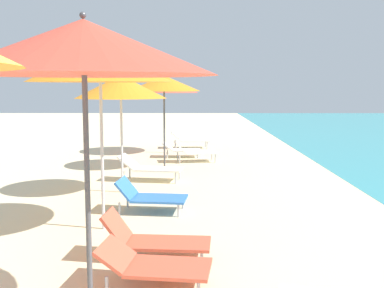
{
  "coord_description": "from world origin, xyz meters",
  "views": [
    {
      "loc": [
        0.66,
        -1.03,
        2.28
      ],
      "look_at": [
        0.61,
        6.52,
        1.36
      ],
      "focal_mm": 44.24,
      "sensor_mm": 36.0,
      "label": 1
    }
  ],
  "objects_px": {
    "lounger_fourth_shoreside": "(150,167)",
    "umbrella_fifth": "(164,83)",
    "lounger_third_shoreside": "(150,196)",
    "umbrella_fourth": "(121,87)",
    "umbrella_farthest": "(164,84)",
    "lounger_second_shoreside": "(153,264)",
    "umbrella_third": "(100,65)",
    "umbrella_second": "(84,48)",
    "lounger_fifth_shoreside": "(195,151)",
    "lounger_third_inland": "(153,239)",
    "lounger_farthest_shoreside": "(190,139)",
    "lounger_farthest_inland": "(181,149)"
  },
  "relations": [
    {
      "from": "lounger_fourth_shoreside",
      "to": "umbrella_fifth",
      "type": "distance_m",
      "value": 2.79
    },
    {
      "from": "lounger_third_shoreside",
      "to": "umbrella_fourth",
      "type": "xyz_separation_m",
      "value": [
        -0.75,
        1.62,
        1.97
      ]
    },
    {
      "from": "umbrella_fourth",
      "to": "umbrella_farthest",
      "type": "relative_size",
      "value": 0.94
    },
    {
      "from": "umbrella_fourth",
      "to": "lounger_fourth_shoreside",
      "type": "distance_m",
      "value": 2.36
    },
    {
      "from": "lounger_third_shoreside",
      "to": "lounger_fourth_shoreside",
      "type": "relative_size",
      "value": 0.83
    },
    {
      "from": "lounger_second_shoreside",
      "to": "umbrella_fifth",
      "type": "distance_m",
      "value": 8.29
    },
    {
      "from": "umbrella_third",
      "to": "lounger_fourth_shoreside",
      "type": "xyz_separation_m",
      "value": [
        0.37,
        3.94,
        -2.28
      ]
    },
    {
      "from": "lounger_fourth_shoreside",
      "to": "umbrella_farthest",
      "type": "height_order",
      "value": "umbrella_farthest"
    },
    {
      "from": "lounger_third_shoreside",
      "to": "umbrella_fourth",
      "type": "bearing_deg",
      "value": 120.81
    },
    {
      "from": "lounger_second_shoreside",
      "to": "lounger_fourth_shoreside",
      "type": "bearing_deg",
      "value": 102.59
    },
    {
      "from": "umbrella_second",
      "to": "lounger_fifth_shoreside",
      "type": "height_order",
      "value": "umbrella_second"
    },
    {
      "from": "umbrella_third",
      "to": "umbrella_farthest",
      "type": "height_order",
      "value": "umbrella_third"
    },
    {
      "from": "lounger_fourth_shoreside",
      "to": "lounger_fifth_shoreside",
      "type": "xyz_separation_m",
      "value": [
        1.1,
        2.93,
        -0.01
      ]
    },
    {
      "from": "lounger_second_shoreside",
      "to": "umbrella_fifth",
      "type": "xyz_separation_m",
      "value": [
        -0.38,
        8.01,
        2.12
      ]
    },
    {
      "from": "lounger_second_shoreside",
      "to": "lounger_fourth_shoreside",
      "type": "height_order",
      "value": "lounger_fourth_shoreside"
    },
    {
      "from": "umbrella_second",
      "to": "lounger_third_inland",
      "type": "relative_size",
      "value": 2.02
    },
    {
      "from": "lounger_fifth_shoreside",
      "to": "lounger_farthest_shoreside",
      "type": "distance_m",
      "value": 3.26
    },
    {
      "from": "umbrella_third",
      "to": "umbrella_fourth",
      "type": "xyz_separation_m",
      "value": [
        -0.1,
        2.67,
        -0.34
      ]
    },
    {
      "from": "lounger_fourth_shoreside",
      "to": "lounger_farthest_shoreside",
      "type": "distance_m",
      "value": 6.25
    },
    {
      "from": "lounger_second_shoreside",
      "to": "lounger_third_shoreside",
      "type": "distance_m",
      "value": 3.25
    },
    {
      "from": "lounger_farthest_shoreside",
      "to": "umbrella_second",
      "type": "bearing_deg",
      "value": -97.83
    },
    {
      "from": "umbrella_third",
      "to": "lounger_fourth_shoreside",
      "type": "bearing_deg",
      "value": 84.65
    },
    {
      "from": "lounger_third_shoreside",
      "to": "lounger_fourth_shoreside",
      "type": "bearing_deg",
      "value": 101.45
    },
    {
      "from": "lounger_second_shoreside",
      "to": "lounger_third_shoreside",
      "type": "relative_size",
      "value": 1.03
    },
    {
      "from": "umbrella_second",
      "to": "umbrella_fourth",
      "type": "xyz_separation_m",
      "value": [
        -0.6,
        5.87,
        -0.34
      ]
    },
    {
      "from": "lounger_third_inland",
      "to": "lounger_third_shoreside",
      "type": "bearing_deg",
      "value": 100.41
    },
    {
      "from": "lounger_second_shoreside",
      "to": "umbrella_second",
      "type": "bearing_deg",
      "value": -108.94
    },
    {
      "from": "umbrella_fifth",
      "to": "lounger_farthest_inland",
      "type": "xyz_separation_m",
      "value": [
        0.41,
        2.01,
        -2.11
      ]
    },
    {
      "from": "umbrella_second",
      "to": "lounger_farthest_shoreside",
      "type": "bearing_deg",
      "value": 86.68
    },
    {
      "from": "lounger_third_shoreside",
      "to": "umbrella_fourth",
      "type": "relative_size",
      "value": 0.51
    },
    {
      "from": "lounger_farthest_inland",
      "to": "umbrella_third",
      "type": "bearing_deg",
      "value": -99.17
    },
    {
      "from": "lounger_third_shoreside",
      "to": "lounger_fifth_shoreside",
      "type": "xyz_separation_m",
      "value": [
        0.82,
        5.82,
        0.03
      ]
    },
    {
      "from": "umbrella_farthest",
      "to": "lounger_farthest_inland",
      "type": "distance_m",
      "value": 2.43
    },
    {
      "from": "lounger_fourth_shoreside",
      "to": "lounger_farthest_inland",
      "type": "relative_size",
      "value": 1.27
    },
    {
      "from": "lounger_third_inland",
      "to": "umbrella_fifth",
      "type": "distance_m",
      "value": 7.44
    },
    {
      "from": "lounger_second_shoreside",
      "to": "lounger_farthest_shoreside",
      "type": "relative_size",
      "value": 0.93
    },
    {
      "from": "lounger_fifth_shoreside",
      "to": "lounger_farthest_inland",
      "type": "xyz_separation_m",
      "value": [
        -0.45,
        0.97,
        -0.06
      ]
    },
    {
      "from": "umbrella_second",
      "to": "lounger_fourth_shoreside",
      "type": "xyz_separation_m",
      "value": [
        -0.13,
        7.14,
        -2.28
      ]
    },
    {
      "from": "lounger_third_inland",
      "to": "lounger_fifth_shoreside",
      "type": "height_order",
      "value": "lounger_third_inland"
    },
    {
      "from": "umbrella_fourth",
      "to": "lounger_fourth_shoreside",
      "type": "relative_size",
      "value": 1.62
    },
    {
      "from": "umbrella_third",
      "to": "lounger_farthest_inland",
      "type": "relative_size",
      "value": 2.34
    },
    {
      "from": "umbrella_second",
      "to": "lounger_fourth_shoreside",
      "type": "height_order",
      "value": "umbrella_second"
    },
    {
      "from": "umbrella_third",
      "to": "umbrella_fifth",
      "type": "bearing_deg",
      "value": 84.04
    },
    {
      "from": "lounger_second_shoreside",
      "to": "lounger_farthest_inland",
      "type": "xyz_separation_m",
      "value": [
        0.03,
        10.02,
        0.01
      ]
    },
    {
      "from": "umbrella_third",
      "to": "lounger_farthest_shoreside",
      "type": "bearing_deg",
      "value": 82.85
    },
    {
      "from": "umbrella_third",
      "to": "lounger_fourth_shoreside",
      "type": "height_order",
      "value": "umbrella_third"
    },
    {
      "from": "lounger_fifth_shoreside",
      "to": "lounger_farthest_shoreside",
      "type": "xyz_separation_m",
      "value": [
        -0.2,
        3.25,
        0.0
      ]
    },
    {
      "from": "umbrella_third",
      "to": "lounger_third_shoreside",
      "type": "height_order",
      "value": "umbrella_third"
    },
    {
      "from": "umbrella_fourth",
      "to": "lounger_fifth_shoreside",
      "type": "height_order",
      "value": "umbrella_fourth"
    },
    {
      "from": "lounger_third_shoreside",
      "to": "lounger_farthest_shoreside",
      "type": "distance_m",
      "value": 9.09
    }
  ]
}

